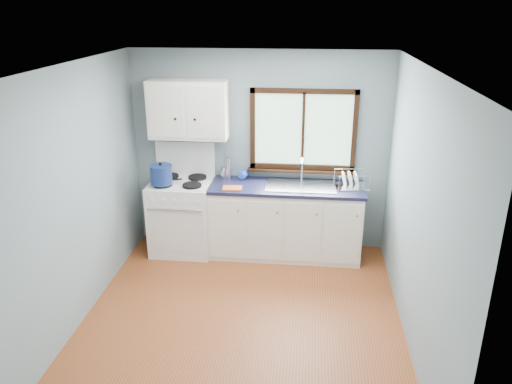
# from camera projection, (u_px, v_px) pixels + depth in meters

# --- Properties ---
(floor) EXTENTS (3.20, 3.60, 0.02)m
(floor) POSITION_uv_depth(u_px,v_px,m) (242.00, 321.00, 5.04)
(floor) COLOR brown
(floor) RESTS_ON ground
(ceiling) EXTENTS (3.20, 3.60, 0.02)m
(ceiling) POSITION_uv_depth(u_px,v_px,m) (238.00, 66.00, 4.14)
(ceiling) COLOR white
(ceiling) RESTS_ON wall_back
(wall_back) EXTENTS (3.20, 0.02, 2.50)m
(wall_back) POSITION_uv_depth(u_px,v_px,m) (260.00, 151.00, 6.27)
(wall_back) COLOR gray
(wall_back) RESTS_ON ground
(wall_front) EXTENTS (3.20, 0.02, 2.50)m
(wall_front) POSITION_uv_depth(u_px,v_px,m) (198.00, 324.00, 2.91)
(wall_front) COLOR gray
(wall_front) RESTS_ON ground
(wall_left) EXTENTS (0.02, 3.60, 2.50)m
(wall_left) POSITION_uv_depth(u_px,v_px,m) (73.00, 199.00, 4.75)
(wall_left) COLOR gray
(wall_left) RESTS_ON ground
(wall_right) EXTENTS (0.02, 3.60, 2.50)m
(wall_right) POSITION_uv_depth(u_px,v_px,m) (419.00, 214.00, 4.43)
(wall_right) COLOR gray
(wall_right) RESTS_ON ground
(gas_range) EXTENTS (0.76, 0.69, 1.36)m
(gas_range) POSITION_uv_depth(u_px,v_px,m) (183.00, 214.00, 6.32)
(gas_range) COLOR white
(gas_range) RESTS_ON floor
(base_cabinets) EXTENTS (1.85, 0.60, 0.88)m
(base_cabinets) POSITION_uv_depth(u_px,v_px,m) (285.00, 224.00, 6.24)
(base_cabinets) COLOR white
(base_cabinets) RESTS_ON floor
(countertop) EXTENTS (1.89, 0.64, 0.04)m
(countertop) POSITION_uv_depth(u_px,v_px,m) (286.00, 187.00, 6.06)
(countertop) COLOR black
(countertop) RESTS_ON base_cabinets
(sink) EXTENTS (0.84, 0.46, 0.44)m
(sink) POSITION_uv_depth(u_px,v_px,m) (301.00, 191.00, 6.06)
(sink) COLOR silver
(sink) RESTS_ON countertop
(window) EXTENTS (1.36, 0.10, 1.03)m
(window) POSITION_uv_depth(u_px,v_px,m) (303.00, 136.00, 6.10)
(window) COLOR #9EC6A8
(window) RESTS_ON wall_back
(upper_cabinets) EXTENTS (0.95, 0.35, 0.70)m
(upper_cabinets) POSITION_uv_depth(u_px,v_px,m) (188.00, 110.00, 5.99)
(upper_cabinets) COLOR white
(upper_cabinets) RESTS_ON wall_back
(skillet) EXTENTS (0.38, 0.32, 0.05)m
(skillet) POSITION_uv_depth(u_px,v_px,m) (163.00, 181.00, 6.03)
(skillet) COLOR black
(skillet) RESTS_ON gas_range
(stockpot) EXTENTS (0.34, 0.34, 0.27)m
(stockpot) POSITION_uv_depth(u_px,v_px,m) (161.00, 174.00, 5.97)
(stockpot) COLOR navy
(stockpot) RESTS_ON gas_range
(utensil_crock) EXTENTS (0.12, 0.12, 0.37)m
(utensil_crock) POSITION_uv_depth(u_px,v_px,m) (225.00, 172.00, 6.30)
(utensil_crock) COLOR silver
(utensil_crock) RESTS_ON countertop
(thermos) EXTENTS (0.07, 0.07, 0.28)m
(thermos) POSITION_uv_depth(u_px,v_px,m) (228.00, 169.00, 6.23)
(thermos) COLOR silver
(thermos) RESTS_ON countertop
(soap_bottle) EXTENTS (0.13, 0.13, 0.28)m
(soap_bottle) POSITION_uv_depth(u_px,v_px,m) (241.00, 169.00, 6.19)
(soap_bottle) COLOR blue
(soap_bottle) RESTS_ON countertop
(dish_towel) EXTENTS (0.24, 0.18, 0.02)m
(dish_towel) POSITION_uv_depth(u_px,v_px,m) (232.00, 188.00, 5.96)
(dish_towel) COLOR #CC5F31
(dish_towel) RESTS_ON countertop
(dish_rack) EXTENTS (0.43, 0.35, 0.20)m
(dish_rack) POSITION_uv_depth(u_px,v_px,m) (351.00, 183.00, 6.00)
(dish_rack) COLOR silver
(dish_rack) RESTS_ON countertop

